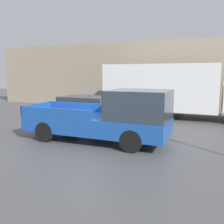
{
  "coord_description": "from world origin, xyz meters",
  "views": [
    {
      "loc": [
        4.49,
        -8.84,
        2.69
      ],
      "look_at": [
        0.43,
        0.94,
        1.04
      ],
      "focal_mm": 40.0,
      "sensor_mm": 36.0,
      "label": 1
    }
  ],
  "objects": [
    {
      "name": "car",
      "position": [
        -1.98,
        2.77,
        0.75
      ],
      "size": [
        4.66,
        1.88,
        1.47
      ],
      "color": "silver",
      "rests_on": "ground"
    },
    {
      "name": "pickup_truck",
      "position": [
        0.72,
        -0.06,
        0.98
      ],
      "size": [
        5.78,
        2.04,
        2.08
      ],
      "color": "#194799",
      "rests_on": "ground"
    },
    {
      "name": "delivery_truck",
      "position": [
        2.01,
        6.65,
        1.75
      ],
      "size": [
        8.9,
        2.62,
        3.23
      ],
      "color": "white",
      "rests_on": "ground"
    },
    {
      "name": "building_wall",
      "position": [
        0.0,
        9.47,
        2.52
      ],
      "size": [
        28.0,
        0.15,
        5.04
      ],
      "color": "gray",
      "rests_on": "ground"
    },
    {
      "name": "newspaper_box",
      "position": [
        -5.25,
        9.14,
        0.48
      ],
      "size": [
        0.45,
        0.4,
        0.96
      ],
      "color": "#194CB2",
      "rests_on": "ground"
    },
    {
      "name": "ground_plane",
      "position": [
        0.0,
        0.0,
        0.0
      ],
      "size": [
        60.0,
        60.0,
        0.0
      ],
      "primitive_type": "plane",
      "color": "#4C4C4F"
    }
  ]
}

